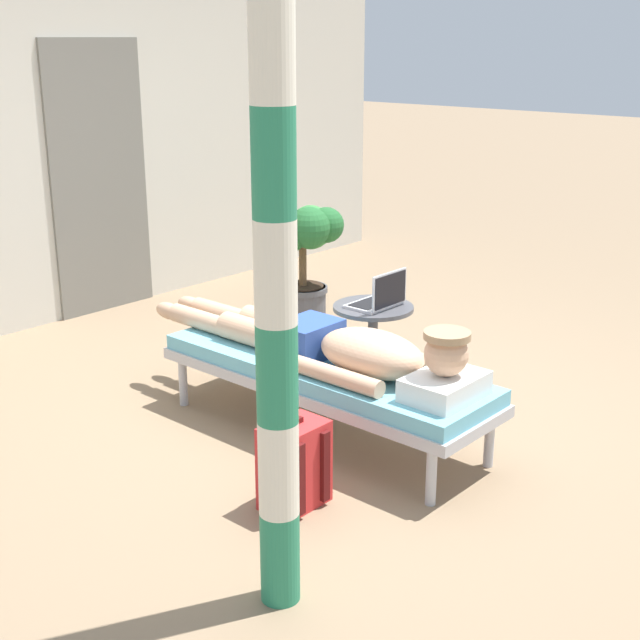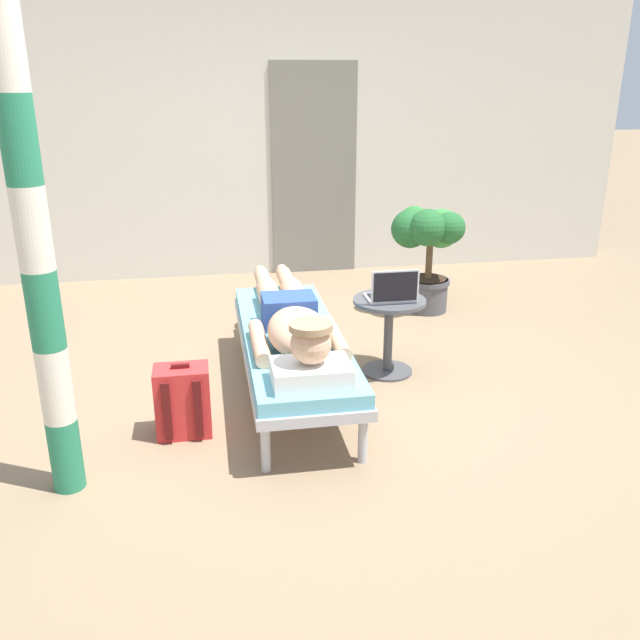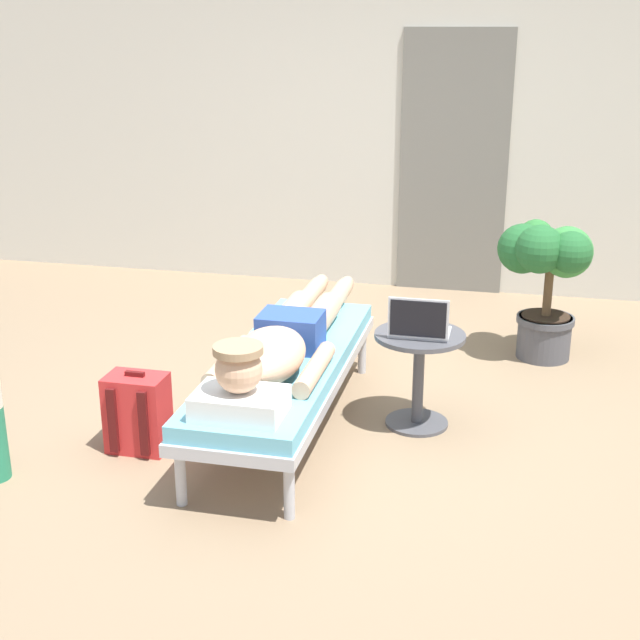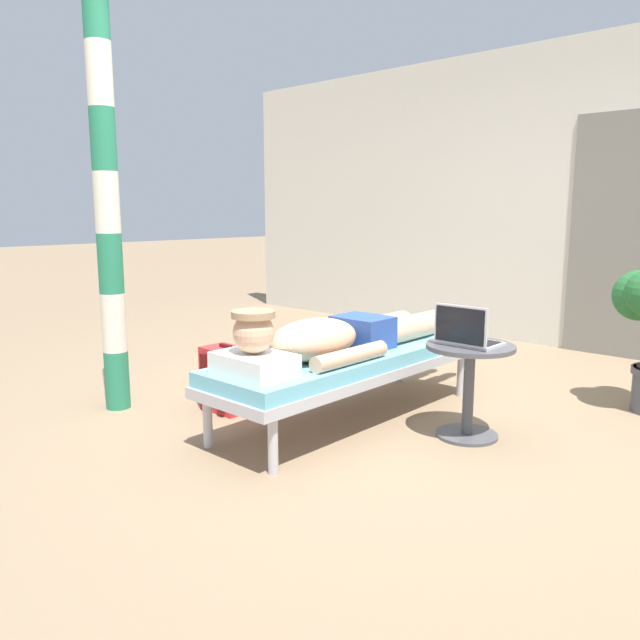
% 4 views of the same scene
% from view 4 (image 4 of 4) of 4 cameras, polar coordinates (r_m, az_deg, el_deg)
% --- Properties ---
extents(ground_plane, '(40.00, 40.00, 0.00)m').
position_cam_4_polar(ground_plane, '(3.74, 5.76, -9.46)').
color(ground_plane, '#8C7256').
extents(house_wall_back, '(7.60, 0.20, 2.70)m').
position_cam_4_polar(house_wall_back, '(6.15, 20.78, 10.37)').
color(house_wall_back, beige).
rests_on(house_wall_back, ground).
extents(house_door_panel, '(0.84, 0.03, 2.04)m').
position_cam_4_polar(house_door_panel, '(5.84, 25.70, 6.85)').
color(house_door_panel, slate).
rests_on(house_door_panel, ground).
extents(lounge_chair, '(0.60, 1.93, 0.42)m').
position_cam_4_polar(lounge_chair, '(3.74, 2.74, -3.89)').
color(lounge_chair, '#B7B7BC').
rests_on(lounge_chair, ground).
extents(person_reclining, '(0.53, 2.17, 0.33)m').
position_cam_4_polar(person_reclining, '(3.64, 1.92, -1.47)').
color(person_reclining, white).
rests_on(person_reclining, lounge_chair).
extents(side_table, '(0.48, 0.48, 0.52)m').
position_cam_4_polar(side_table, '(3.53, 13.42, -4.82)').
color(side_table, '#4C4C51').
rests_on(side_table, ground).
extents(laptop, '(0.31, 0.24, 0.23)m').
position_cam_4_polar(laptop, '(3.44, 13.15, -1.35)').
color(laptop, silver).
rests_on(laptop, side_table).
extents(backpack, '(0.30, 0.26, 0.42)m').
position_cam_4_polar(backpack, '(3.97, -8.45, -5.39)').
color(backpack, red).
rests_on(backpack, ground).
extents(porch_post, '(0.15, 0.15, 2.57)m').
position_cam_4_polar(porch_post, '(4.04, -18.82, 10.09)').
color(porch_post, '#267F59').
rests_on(porch_post, ground).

